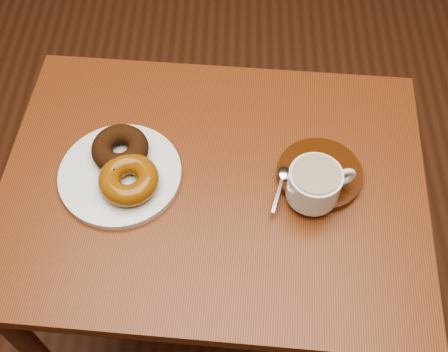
{
  "coord_description": "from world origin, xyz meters",
  "views": [
    {
      "loc": [
        -0.12,
        -0.32,
        1.58
      ],
      "look_at": [
        -0.13,
        0.23,
        0.74
      ],
      "focal_mm": 45.0,
      "sensor_mm": 36.0,
      "label": 1
    }
  ],
  "objects_px": {
    "cafe_table": "(214,213)",
    "saucer": "(319,174)",
    "coffee_cup": "(315,184)",
    "donut_plate": "(120,174)"
  },
  "relations": [
    {
      "from": "cafe_table",
      "to": "donut_plate",
      "type": "bearing_deg",
      "value": -178.86
    },
    {
      "from": "donut_plate",
      "to": "cafe_table",
      "type": "bearing_deg",
      "value": -2.37
    },
    {
      "from": "donut_plate",
      "to": "saucer",
      "type": "bearing_deg",
      "value": 1.45
    },
    {
      "from": "cafe_table",
      "to": "saucer",
      "type": "height_order",
      "value": "saucer"
    },
    {
      "from": "coffee_cup",
      "to": "cafe_table",
      "type": "bearing_deg",
      "value": 154.56
    },
    {
      "from": "cafe_table",
      "to": "donut_plate",
      "type": "height_order",
      "value": "donut_plate"
    },
    {
      "from": "saucer",
      "to": "coffee_cup",
      "type": "xyz_separation_m",
      "value": [
        -0.02,
        -0.05,
        0.04
      ]
    },
    {
      "from": "cafe_table",
      "to": "saucer",
      "type": "bearing_deg",
      "value": 8.29
    },
    {
      "from": "donut_plate",
      "to": "saucer",
      "type": "relative_size",
      "value": 1.44
    },
    {
      "from": "cafe_table",
      "to": "saucer",
      "type": "xyz_separation_m",
      "value": [
        0.19,
        0.02,
        0.12
      ]
    }
  ]
}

